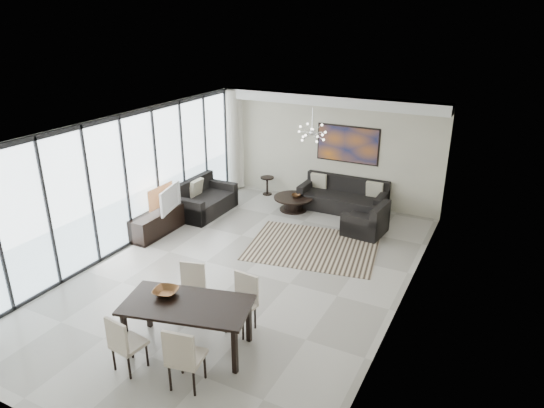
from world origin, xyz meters
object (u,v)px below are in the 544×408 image
Objects in this scene: tv_console at (161,221)px; television at (166,198)px; coffee_table at (293,202)px; sofa_main at (343,199)px; dining_table at (187,308)px.

tv_console is 1.77× the size of television.
sofa_main reaches higher than coffee_table.
television reaches higher than coffee_table.
television reaches higher than dining_table.
sofa_main is at bearing -58.22° from television.
tv_console is 0.59m from television.
tv_console is 0.85× the size of dining_table.
sofa_main is 4.70m from tv_console.
coffee_table is 5.96m from dining_table.
tv_console is at bearing 134.55° from dining_table.
sofa_main is 1.08× the size of dining_table.
coffee_table is 0.58× the size of tv_console.
television is (-3.19, -3.22, 0.56)m from sofa_main.
sofa_main is 6.52m from dining_table.
tv_console is at bearing -135.43° from sofa_main.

